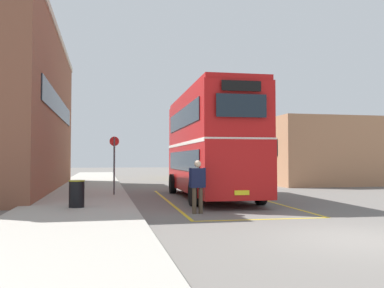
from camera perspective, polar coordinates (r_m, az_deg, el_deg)
ground_plane at (r=23.46m, az=1.93°, el=-6.40°), size 135.60×135.60×0.00m
sidewalk_left at (r=25.18m, az=-14.02°, el=-5.88°), size 4.00×57.60×0.14m
brick_building_left at (r=25.37m, az=-23.87°, el=4.21°), size 5.63×18.41×8.92m
depot_building_right at (r=34.00m, az=14.07°, el=-1.13°), size 7.67×13.25×4.59m
double_decker_bus at (r=19.05m, az=2.49°, el=0.16°), size 3.11×9.77×4.75m
single_deck_bus at (r=39.61m, az=-0.14°, el=-2.27°), size 3.37×8.28×3.02m
pedestrian_boarding at (r=13.68m, az=0.75°, el=-5.28°), size 0.58×0.28×1.73m
litter_bin at (r=14.81m, az=-15.41°, el=-6.53°), size 0.54×0.54×0.91m
bus_stop_sign at (r=19.70m, az=-10.53°, el=-2.09°), size 0.44×0.10×2.68m
bay_marking_yellow at (r=17.31m, az=3.97°, el=-7.92°), size 4.60×11.81×0.01m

